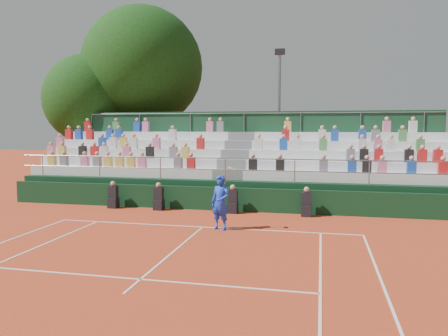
% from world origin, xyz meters
% --- Properties ---
extents(ground, '(90.00, 90.00, 0.00)m').
position_xyz_m(ground, '(0.00, 0.00, 0.00)').
color(ground, '#C24220').
rests_on(ground, ground).
extents(courtside_wall, '(20.00, 0.15, 1.00)m').
position_xyz_m(courtside_wall, '(0.00, 3.20, 0.50)').
color(courtside_wall, black).
rests_on(courtside_wall, ground).
extents(line_officials, '(8.78, 0.40, 1.19)m').
position_xyz_m(line_officials, '(-0.87, 2.75, 0.48)').
color(line_officials, black).
rests_on(line_officials, ground).
extents(grandstand, '(20.00, 5.20, 4.40)m').
position_xyz_m(grandstand, '(-0.01, 6.43, 1.07)').
color(grandstand, black).
rests_on(grandstand, ground).
extents(tennis_player, '(0.93, 0.64, 2.22)m').
position_xyz_m(tennis_player, '(0.70, -0.20, 0.95)').
color(tennis_player, blue).
rests_on(tennis_player, ground).
extents(tree_west, '(5.63, 5.63, 8.14)m').
position_xyz_m(tree_west, '(-10.37, 10.59, 5.31)').
color(tree_west, '#3D2916').
rests_on(tree_west, ground).
extents(tree_east, '(7.75, 7.75, 11.28)m').
position_xyz_m(tree_east, '(-7.32, 12.08, 7.40)').
color(tree_east, '#3D2916').
rests_on(tree_east, ground).
extents(floodlight_mast, '(0.60, 0.25, 8.27)m').
position_xyz_m(floodlight_mast, '(1.52, 12.25, 4.81)').
color(floodlight_mast, gray).
rests_on(floodlight_mast, ground).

